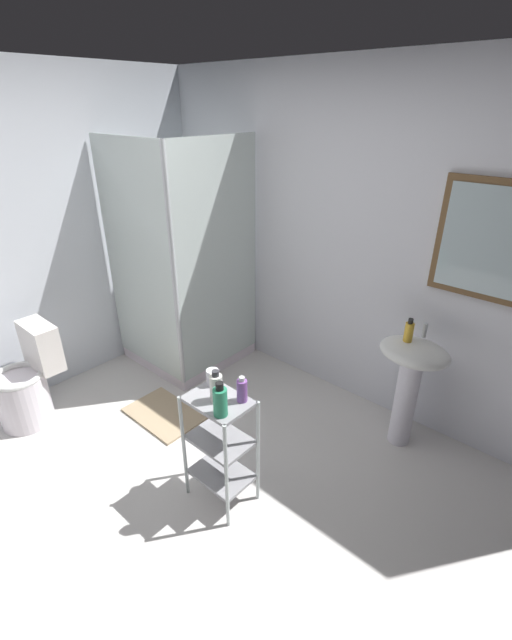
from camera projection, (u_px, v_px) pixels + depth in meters
ground_plane at (168, 515)px, 2.61m from camera, size 4.20×4.20×0.02m
wall_back at (350, 244)px, 3.27m from camera, size 4.20×0.14×2.50m
shower_stall at (186, 317)px, 3.94m from camera, size 0.92×0.92×2.00m
pedestal_sink at (410, 373)px, 2.92m from camera, size 0.46×0.37×0.81m
sink_faucet at (425, 330)px, 2.87m from camera, size 0.03×0.03×0.10m
toilet at (28, 384)px, 3.26m from camera, size 0.37×0.49×0.76m
storage_cart at (220, 442)px, 2.54m from camera, size 0.38×0.28×0.74m
hand_soap_bottle at (409, 331)px, 2.81m from camera, size 0.06×0.06×0.16m
body_wash_bottle_green at (220, 401)px, 2.25m from camera, size 0.08×0.08×0.20m
lotion_bottle_white at (216, 387)px, 2.36m from camera, size 0.07×0.07×0.19m
conditioner_bottle_purple at (242, 390)px, 2.36m from camera, size 0.06×0.06×0.15m
rinse_cup at (213, 377)px, 2.51m from camera, size 0.07×0.07×0.10m
bath_mat at (164, 414)px, 3.43m from camera, size 0.60×0.40×0.02m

